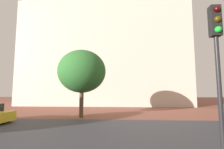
{
  "coord_description": "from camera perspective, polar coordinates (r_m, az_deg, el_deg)",
  "views": [
    {
      "loc": [
        1.14,
        -2.05,
        2.41
      ],
      "look_at": [
        0.3,
        10.2,
        3.68
      ],
      "focal_mm": 26.37,
      "sensor_mm": 36.0,
      "label": 1
    }
  ],
  "objects": [
    {
      "name": "street_asphalt_strip",
      "position": [
        10.42,
        -2.63,
        -19.26
      ],
      "size": [
        120.0,
        8.67,
        0.0
      ],
      "primitive_type": "cube",
      "color": "#38383D",
      "rests_on": "ground_plane"
    },
    {
      "name": "landmark_building",
      "position": [
        32.4,
        -3.37,
        9.37
      ],
      "size": [
        29.62,
        10.37,
        32.77
      ],
      "color": "beige",
      "rests_on": "ground_plane"
    },
    {
      "name": "tree_curb_far",
      "position": [
        16.06,
        -10.36,
        1.04
      ],
      "size": [
        4.56,
        4.56,
        6.39
      ],
      "color": "brown",
      "rests_on": "ground_plane"
    },
    {
      "name": "traffic_light_pole",
      "position": [
        5.52,
        32.75,
        5.35
      ],
      "size": [
        0.28,
        0.34,
        4.88
      ],
      "color": "black",
      "rests_on": "ground_plane"
    },
    {
      "name": "ground_plane",
      "position": [
        12.34,
        -1.54,
        -17.17
      ],
      "size": [
        120.0,
        120.0,
        0.0
      ],
      "primitive_type": "plane",
      "color": "brown"
    }
  ]
}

